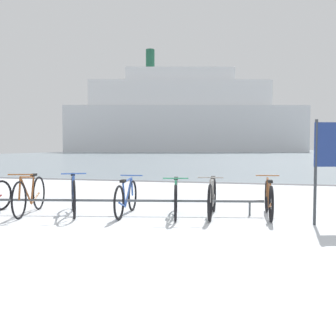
{
  "coord_description": "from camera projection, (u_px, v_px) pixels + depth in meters",
  "views": [
    {
      "loc": [
        2.06,
        -4.14,
        1.36
      ],
      "look_at": [
        -0.22,
        4.91,
        0.82
      ],
      "focal_mm": 41.78,
      "sensor_mm": 36.0,
      "label": 1
    }
  ],
  "objects": [
    {
      "name": "ground",
      "position": [
        252.0,
        155.0,
        56.77
      ],
      "size": [
        80.0,
        132.0,
        0.08
      ],
      "color": "silver"
    },
    {
      "name": "bike_rack",
      "position": [
        122.0,
        201.0,
        7.65
      ],
      "size": [
        5.4,
        1.16,
        0.31
      ],
      "color": "#4C5156",
      "rests_on": "ground"
    },
    {
      "name": "bicycle_1",
      "position": [
        30.0,
        195.0,
        7.72
      ],
      "size": [
        0.57,
        1.75,
        0.83
      ],
      "color": "black",
      "rests_on": "ground"
    },
    {
      "name": "bicycle_2",
      "position": [
        73.0,
        195.0,
        7.72
      ],
      "size": [
        0.89,
        1.54,
        0.85
      ],
      "color": "black",
      "rests_on": "ground"
    },
    {
      "name": "bicycle_3",
      "position": [
        126.0,
        198.0,
        7.61
      ],
      "size": [
        0.46,
        1.67,
        0.76
      ],
      "color": "black",
      "rests_on": "ground"
    },
    {
      "name": "bicycle_4",
      "position": [
        176.0,
        198.0,
        7.48
      ],
      "size": [
        0.52,
        1.65,
        0.78
      ],
      "color": "black",
      "rests_on": "ground"
    },
    {
      "name": "bicycle_5",
      "position": [
        212.0,
        198.0,
        7.5
      ],
      "size": [
        0.46,
        1.76,
        0.79
      ],
      "color": "black",
      "rests_on": "ground"
    },
    {
      "name": "bicycle_6",
      "position": [
        269.0,
        199.0,
        7.42
      ],
      "size": [
        0.46,
        1.71,
        0.77
      ],
      "color": "black",
      "rests_on": "ground"
    },
    {
      "name": "info_sign",
      "position": [
        330.0,
        154.0,
        6.61
      ],
      "size": [
        0.54,
        0.19,
        1.8
      ],
      "color": "#33383D",
      "rests_on": "ground"
    },
    {
      "name": "ferry_ship",
      "position": [
        183.0,
        118.0,
        79.99
      ],
      "size": [
        48.72,
        21.58,
        20.81
      ],
      "color": "silver",
      "rests_on": "ground"
    }
  ]
}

